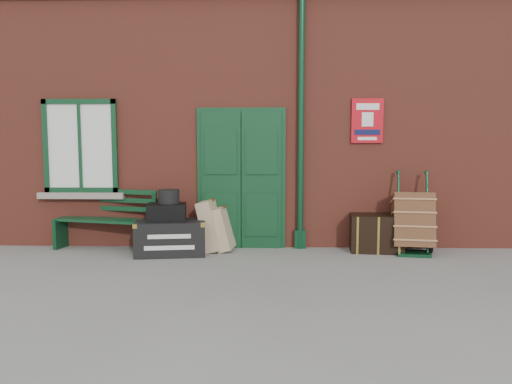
{
  "coord_description": "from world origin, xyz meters",
  "views": [
    {
      "loc": [
        0.16,
        -6.53,
        1.73
      ],
      "look_at": [
        -0.04,
        0.6,
        1.0
      ],
      "focal_mm": 35.0,
      "sensor_mm": 36.0,
      "label": 1
    }
  ],
  "objects_px": {
    "bench": "(107,218)",
    "dark_trunk": "(376,233)",
    "porter_trolley": "(413,222)",
    "houdini_trunk": "(170,238)"
  },
  "relations": [
    {
      "from": "dark_trunk",
      "to": "bench",
      "type": "bearing_deg",
      "value": -176.03
    },
    {
      "from": "bench",
      "to": "porter_trolley",
      "type": "relative_size",
      "value": 1.33
    },
    {
      "from": "porter_trolley",
      "to": "dark_trunk",
      "type": "relative_size",
      "value": 1.55
    },
    {
      "from": "porter_trolley",
      "to": "dark_trunk",
      "type": "distance_m",
      "value": 0.58
    },
    {
      "from": "houdini_trunk",
      "to": "porter_trolley",
      "type": "relative_size",
      "value": 0.84
    },
    {
      "from": "porter_trolley",
      "to": "houdini_trunk",
      "type": "bearing_deg",
      "value": -169.1
    },
    {
      "from": "bench",
      "to": "porter_trolley",
      "type": "distance_m",
      "value": 4.83
    },
    {
      "from": "bench",
      "to": "dark_trunk",
      "type": "relative_size",
      "value": 2.06
    },
    {
      "from": "bench",
      "to": "houdini_trunk",
      "type": "bearing_deg",
      "value": -7.66
    },
    {
      "from": "houdini_trunk",
      "to": "bench",
      "type": "bearing_deg",
      "value": 151.84
    }
  ]
}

